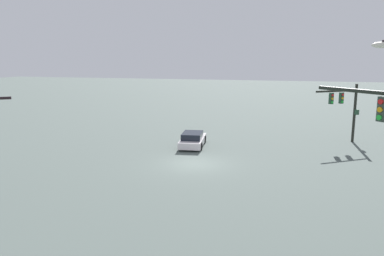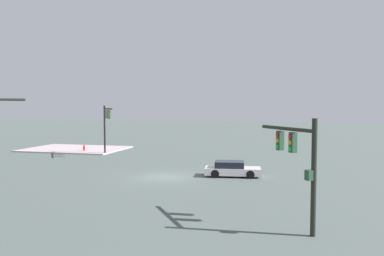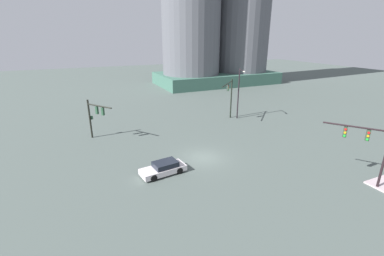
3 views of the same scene
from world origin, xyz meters
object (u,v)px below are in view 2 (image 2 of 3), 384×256
(fire_hydrant_on_curb, at_px, (84,148))
(traffic_signal_near_corner, at_px, (299,156))
(sedan_car_approaching, at_px, (232,169))
(traffic_signal_cross_street, at_px, (106,120))

(fire_hydrant_on_curb, bearing_deg, traffic_signal_near_corner, 135.82)
(traffic_signal_near_corner, height_order, fire_hydrant_on_curb, traffic_signal_near_corner)
(sedan_car_approaching, distance_m, fire_hydrant_on_curb, 23.06)
(traffic_signal_cross_street, relative_size, fire_hydrant_on_curb, 7.91)
(traffic_signal_cross_street, relative_size, sedan_car_approaching, 1.23)
(traffic_signal_near_corner, height_order, sedan_car_approaching, traffic_signal_near_corner)
(traffic_signal_cross_street, distance_m, sedan_car_approaching, 18.33)
(traffic_signal_near_corner, height_order, traffic_signal_cross_street, traffic_signal_cross_street)
(traffic_signal_near_corner, xyz_separation_m, traffic_signal_cross_street, (20.43, -21.46, 0.62))
(traffic_signal_cross_street, bearing_deg, traffic_signal_near_corner, 8.28)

